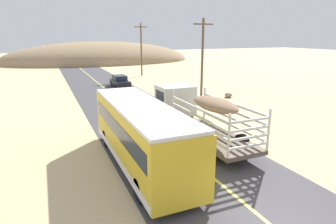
{
  "coord_description": "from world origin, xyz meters",
  "views": [
    {
      "loc": [
        -6.79,
        -5.95,
        6.5
      ],
      "look_at": [
        0.0,
        9.72,
        1.91
      ],
      "focal_mm": 30.46,
      "sensor_mm": 36.0,
      "label": 1
    }
  ],
  "objects_px": {
    "power_pole_mid": "(202,57)",
    "car_far": "(120,82)",
    "power_pole_far": "(141,48)",
    "boulder_near_shoulder": "(228,95)",
    "bus": "(140,133)",
    "livestock_truck": "(189,107)"
  },
  "relations": [
    {
      "from": "bus",
      "to": "car_far",
      "type": "xyz_separation_m",
      "value": [
        4.8,
        23.4,
        -1.05
      ]
    },
    {
      "from": "car_far",
      "to": "power_pole_mid",
      "type": "bearing_deg",
      "value": -60.35
    },
    {
      "from": "bus",
      "to": "power_pole_far",
      "type": "xyz_separation_m",
      "value": [
        10.87,
        32.66,
        2.78
      ]
    },
    {
      "from": "power_pole_mid",
      "to": "boulder_near_shoulder",
      "type": "relative_size",
      "value": 8.79
    },
    {
      "from": "livestock_truck",
      "to": "power_pole_far",
      "type": "distance_m",
      "value": 29.74
    },
    {
      "from": "livestock_truck",
      "to": "boulder_near_shoulder",
      "type": "distance_m",
      "value": 12.78
    },
    {
      "from": "power_pole_far",
      "to": "boulder_near_shoulder",
      "type": "distance_m",
      "value": 21.07
    },
    {
      "from": "car_far",
      "to": "power_pole_far",
      "type": "distance_m",
      "value": 11.72
    },
    {
      "from": "bus",
      "to": "boulder_near_shoulder",
      "type": "xyz_separation_m",
      "value": [
        14.02,
        12.27,
        -1.5
      ]
    },
    {
      "from": "livestock_truck",
      "to": "power_pole_mid",
      "type": "distance_m",
      "value": 11.26
    },
    {
      "from": "bus",
      "to": "boulder_near_shoulder",
      "type": "relative_size",
      "value": 10.71
    },
    {
      "from": "bus",
      "to": "car_far",
      "type": "relative_size",
      "value": 2.27
    },
    {
      "from": "power_pole_mid",
      "to": "livestock_truck",
      "type": "bearing_deg",
      "value": -124.55
    },
    {
      "from": "power_pole_mid",
      "to": "car_far",
      "type": "bearing_deg",
      "value": 119.65
    },
    {
      "from": "livestock_truck",
      "to": "car_far",
      "type": "bearing_deg",
      "value": 89.6
    },
    {
      "from": "bus",
      "to": "power_pole_far",
      "type": "distance_m",
      "value": 34.54
    },
    {
      "from": "livestock_truck",
      "to": "bus",
      "type": "relative_size",
      "value": 0.97
    },
    {
      "from": "bus",
      "to": "car_far",
      "type": "height_order",
      "value": "bus"
    },
    {
      "from": "car_far",
      "to": "power_pole_mid",
      "type": "distance_m",
      "value": 12.82
    },
    {
      "from": "power_pole_mid",
      "to": "boulder_near_shoulder",
      "type": "bearing_deg",
      "value": -8.27
    },
    {
      "from": "car_far",
      "to": "power_pole_mid",
      "type": "relative_size",
      "value": 0.54
    },
    {
      "from": "power_pole_far",
      "to": "boulder_near_shoulder",
      "type": "relative_size",
      "value": 9.07
    }
  ]
}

